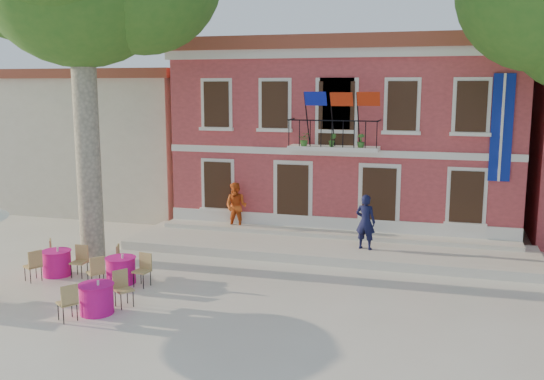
{
  "coord_description": "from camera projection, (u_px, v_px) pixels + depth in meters",
  "views": [
    {
      "loc": [
        5.84,
        -15.68,
        5.67
      ],
      "look_at": [
        0.3,
        3.5,
        2.25
      ],
      "focal_mm": 40.0,
      "sensor_mm": 36.0,
      "label": 1
    }
  ],
  "objects": [
    {
      "name": "main_building",
      "position": [
        353.0,
        131.0,
        25.67
      ],
      "size": [
        13.5,
        9.59,
        7.5
      ],
      "color": "#C5474B",
      "rests_on": "ground"
    },
    {
      "name": "cafe_table_3",
      "position": [
        121.0,
        269.0,
        17.62
      ],
      "size": [
        1.75,
        1.85,
        0.95
      ],
      "color": "#C2127C",
      "rests_on": "ground"
    },
    {
      "name": "ground",
      "position": [
        228.0,
        286.0,
        17.4
      ],
      "size": [
        90.0,
        90.0,
        0.0
      ],
      "primitive_type": "plane",
      "color": "beige",
      "rests_on": "ground"
    },
    {
      "name": "pedestrian_navy",
      "position": [
        365.0,
        222.0,
        20.12
      ],
      "size": [
        0.75,
        0.58,
        1.85
      ],
      "primitive_type": "imported",
      "rotation": [
        0.0,
        0.0,
        2.93
      ],
      "color": "black",
      "rests_on": "terrace"
    },
    {
      "name": "neighbor_west",
      "position": [
        124.0,
        137.0,
        29.87
      ],
      "size": [
        9.4,
        9.4,
        6.4
      ],
      "color": "beige",
      "rests_on": "ground"
    },
    {
      "name": "cafe_table_0",
      "position": [
        57.0,
        262.0,
        18.35
      ],
      "size": [
        1.68,
        1.87,
        0.95
      ],
      "color": "#C2127C",
      "rests_on": "ground"
    },
    {
      "name": "pedestrian_orange",
      "position": [
        236.0,
        206.0,
        22.84
      ],
      "size": [
        0.93,
        0.75,
        1.8
      ],
      "primitive_type": "imported",
      "rotation": [
        0.0,
        0.0,
        -0.08
      ],
      "color": "#CC4F18",
      "rests_on": "terrace"
    },
    {
      "name": "terrace",
      "position": [
        326.0,
        248.0,
        21.0
      ],
      "size": [
        14.0,
        3.4,
        0.3
      ],
      "primitive_type": "cube",
      "color": "silver",
      "rests_on": "ground"
    },
    {
      "name": "cafe_table_1",
      "position": [
        96.0,
        297.0,
        15.25
      ],
      "size": [
        1.43,
        1.82,
        0.95
      ],
      "color": "#C2127C",
      "rests_on": "ground"
    }
  ]
}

